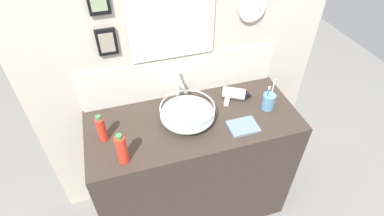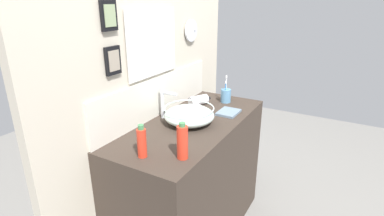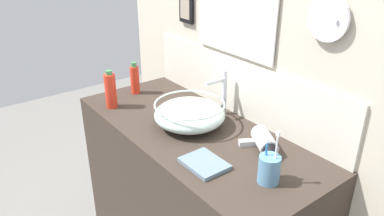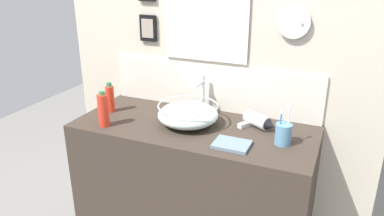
{
  "view_description": "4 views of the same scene",
  "coord_description": "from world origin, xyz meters",
  "px_view_note": "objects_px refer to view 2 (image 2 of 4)",
  "views": [
    {
      "loc": [
        -0.38,
        -1.23,
        2.17
      ],
      "look_at": [
        -0.01,
        0.0,
        1.02
      ],
      "focal_mm": 28.0,
      "sensor_mm": 36.0,
      "label": 1
    },
    {
      "loc": [
        -1.58,
        -0.89,
        1.68
      ],
      "look_at": [
        -0.01,
        0.0,
        1.02
      ],
      "focal_mm": 28.0,
      "sensor_mm": 36.0,
      "label": 2
    },
    {
      "loc": [
        1.18,
        -0.9,
        1.72
      ],
      "look_at": [
        -0.01,
        0.0,
        1.02
      ],
      "focal_mm": 35.0,
      "sensor_mm": 36.0,
      "label": 3
    },
    {
      "loc": [
        0.71,
        -1.67,
        1.73
      ],
      "look_at": [
        -0.01,
        0.0,
        1.02
      ],
      "focal_mm": 35.0,
      "sensor_mm": 36.0,
      "label": 4
    }
  ],
  "objects_px": {
    "soap_dispenser": "(141,142)",
    "faucet": "(164,100)",
    "hand_towel": "(228,112)",
    "toothbrush_cup": "(226,96)",
    "hair_drier": "(200,100)",
    "shampoo_bottle": "(182,142)",
    "glass_bowl_sink": "(189,115)"
  },
  "relations": [
    {
      "from": "soap_dispenser",
      "to": "faucet",
      "type": "bearing_deg",
      "value": 21.62
    },
    {
      "from": "soap_dispenser",
      "to": "hand_towel",
      "type": "height_order",
      "value": "soap_dispenser"
    },
    {
      "from": "toothbrush_cup",
      "to": "soap_dispenser",
      "type": "height_order",
      "value": "toothbrush_cup"
    },
    {
      "from": "hair_drier",
      "to": "toothbrush_cup",
      "type": "height_order",
      "value": "toothbrush_cup"
    },
    {
      "from": "hair_drier",
      "to": "soap_dispenser",
      "type": "bearing_deg",
      "value": -172.43
    },
    {
      "from": "toothbrush_cup",
      "to": "shampoo_bottle",
      "type": "bearing_deg",
      "value": -170.14
    },
    {
      "from": "glass_bowl_sink",
      "to": "hair_drier",
      "type": "xyz_separation_m",
      "value": [
        0.36,
        0.11,
        -0.02
      ]
    },
    {
      "from": "glass_bowl_sink",
      "to": "faucet",
      "type": "distance_m",
      "value": 0.2
    },
    {
      "from": "glass_bowl_sink",
      "to": "hand_towel",
      "type": "relative_size",
      "value": 1.9
    },
    {
      "from": "glass_bowl_sink",
      "to": "hair_drier",
      "type": "height_order",
      "value": "glass_bowl_sink"
    },
    {
      "from": "faucet",
      "to": "hand_towel",
      "type": "distance_m",
      "value": 0.46
    },
    {
      "from": "soap_dispenser",
      "to": "hand_towel",
      "type": "distance_m",
      "value": 0.8
    },
    {
      "from": "faucet",
      "to": "toothbrush_cup",
      "type": "height_order",
      "value": "faucet"
    },
    {
      "from": "faucet",
      "to": "hand_towel",
      "type": "relative_size",
      "value": 1.3
    },
    {
      "from": "hair_drier",
      "to": "toothbrush_cup",
      "type": "relative_size",
      "value": 1.0
    },
    {
      "from": "faucet",
      "to": "hair_drier",
      "type": "xyz_separation_m",
      "value": [
        0.36,
        -0.08,
        -0.09
      ]
    },
    {
      "from": "shampoo_bottle",
      "to": "hand_towel",
      "type": "height_order",
      "value": "shampoo_bottle"
    },
    {
      "from": "faucet",
      "to": "soap_dispenser",
      "type": "height_order",
      "value": "faucet"
    },
    {
      "from": "faucet",
      "to": "toothbrush_cup",
      "type": "bearing_deg",
      "value": -23.79
    },
    {
      "from": "faucet",
      "to": "hand_towel",
      "type": "height_order",
      "value": "faucet"
    },
    {
      "from": "glass_bowl_sink",
      "to": "shampoo_bottle",
      "type": "height_order",
      "value": "shampoo_bottle"
    },
    {
      "from": "shampoo_bottle",
      "to": "hand_towel",
      "type": "bearing_deg",
      "value": 3.5
    },
    {
      "from": "glass_bowl_sink",
      "to": "soap_dispenser",
      "type": "xyz_separation_m",
      "value": [
        -0.49,
        -0.0,
        0.02
      ]
    },
    {
      "from": "hair_drier",
      "to": "soap_dispenser",
      "type": "relative_size",
      "value": 1.17
    },
    {
      "from": "hair_drier",
      "to": "hand_towel",
      "type": "bearing_deg",
      "value": -103.88
    },
    {
      "from": "hair_drier",
      "to": "toothbrush_cup",
      "type": "xyz_separation_m",
      "value": [
        0.15,
        -0.14,
        0.02
      ]
    },
    {
      "from": "toothbrush_cup",
      "to": "hair_drier",
      "type": "bearing_deg",
      "value": 136.79
    },
    {
      "from": "faucet",
      "to": "hair_drier",
      "type": "distance_m",
      "value": 0.38
    },
    {
      "from": "hair_drier",
      "to": "shampoo_bottle",
      "type": "xyz_separation_m",
      "value": [
        -0.76,
        -0.3,
        0.06
      ]
    },
    {
      "from": "toothbrush_cup",
      "to": "hand_towel",
      "type": "relative_size",
      "value": 1.22
    },
    {
      "from": "hair_drier",
      "to": "shampoo_bottle",
      "type": "distance_m",
      "value": 0.82
    },
    {
      "from": "hair_drier",
      "to": "soap_dispenser",
      "type": "distance_m",
      "value": 0.85
    }
  ]
}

